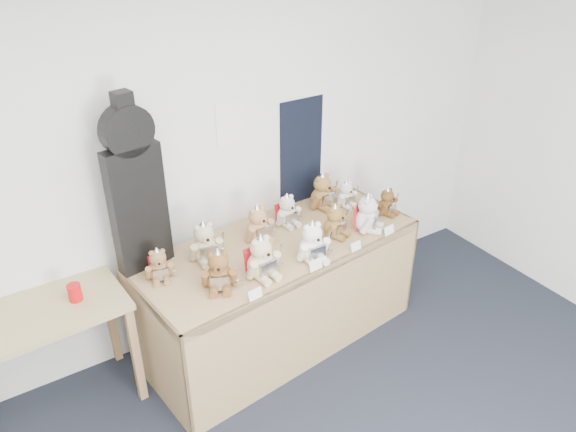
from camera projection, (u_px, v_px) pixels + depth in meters
room_shell at (231, 123)px, 3.71m from camera, size 6.00×6.00×6.00m
display_table at (285, 270)px, 3.86m from camera, size 2.05×1.03×0.82m
side_table at (46, 328)px, 3.32m from camera, size 0.97×0.57×0.78m
guitar_case at (135, 187)px, 3.33m from camera, size 0.36×0.16×1.14m
navy_board at (314, 148)px, 4.21m from camera, size 0.61×0.05×0.82m
red_cup at (75, 293)px, 3.32m from camera, size 0.08×0.08×0.11m
teddy_front_far_left at (219, 272)px, 3.33m from camera, size 0.23×0.23×0.30m
teddy_front_left at (262, 259)px, 3.44m from camera, size 0.26×0.23×0.32m
teddy_front_centre at (312, 243)px, 3.60m from camera, size 0.25×0.20×0.31m
teddy_front_right at (335, 222)px, 3.86m from camera, size 0.22×0.21×0.27m
teddy_front_far_right at (368, 215)px, 3.92m from camera, size 0.25×0.25×0.31m
teddy_front_end at (387, 203)px, 4.13m from camera, size 0.19×0.17×0.23m
teddy_back_left at (205, 243)px, 3.60m from camera, size 0.25×0.21×0.31m
teddy_back_centre_left at (258, 225)px, 3.81m from camera, size 0.24×0.21×0.29m
teddy_back_centre_right at (287, 211)px, 3.99m from camera, size 0.22×0.18×0.26m
teddy_back_right at (323, 193)px, 4.21m from camera, size 0.26×0.22×0.31m
teddy_back_end at (346, 195)px, 4.24m from camera, size 0.19×0.15×0.23m
teddy_back_far_left at (159, 266)px, 3.43m from camera, size 0.20×0.18×0.24m
entry_card_a at (255, 294)px, 3.28m from camera, size 0.09×0.03×0.07m
entry_card_b at (316, 265)px, 3.54m from camera, size 0.10×0.03×0.07m
entry_card_c at (356, 246)px, 3.73m from camera, size 0.09×0.03×0.06m
entry_card_d at (389, 230)px, 3.91m from camera, size 0.09×0.03×0.06m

